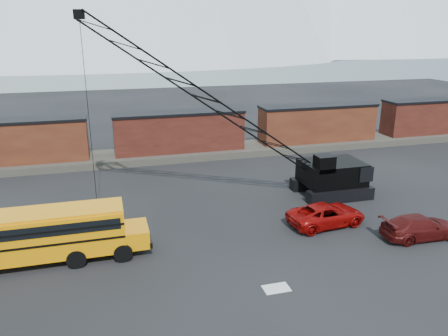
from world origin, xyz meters
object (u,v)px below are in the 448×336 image
at_px(red_pickup, 326,215).
at_px(maroon_suv, 420,227).
at_px(school_bus, 41,234).
at_px(crawler_crane, 231,114).

bearing_deg(red_pickup, maroon_suv, -130.87).
distance_m(school_bus, red_pickup, 18.36).
relative_size(school_bus, red_pickup, 2.11).
distance_m(school_bus, crawler_crane, 15.21).
height_order(school_bus, maroon_suv, school_bus).
height_order(school_bus, red_pickup, school_bus).
xyz_separation_m(school_bus, crawler_crane, (13.03, 5.77, 5.31)).
xyz_separation_m(maroon_suv, crawler_crane, (-10.25, 8.97, 6.34)).
bearing_deg(crawler_crane, red_pickup, -46.31).
bearing_deg(maroon_suv, red_pickup, 57.03).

